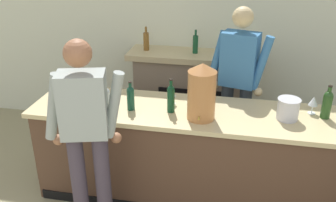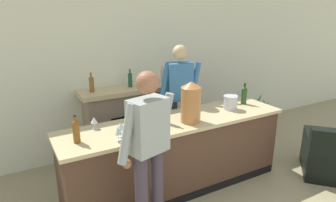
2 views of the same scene
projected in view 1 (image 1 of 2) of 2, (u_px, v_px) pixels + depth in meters
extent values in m
cube|color=silver|center=(223.00, 29.00, 4.59)|extent=(12.00, 0.07, 2.75)
cube|color=#4D3324|center=(188.00, 156.00, 3.67)|extent=(2.91, 0.68, 0.92)
cube|color=#C9B681|center=(189.00, 112.00, 3.47)|extent=(2.98, 0.75, 0.04)
cube|color=gray|center=(193.00, 98.00, 4.77)|extent=(1.43, 0.44, 1.06)
cube|color=black|center=(190.00, 115.00, 4.62)|extent=(0.79, 0.02, 0.68)
cube|color=#C9B681|center=(194.00, 56.00, 4.52)|extent=(1.59, 0.52, 0.07)
cylinder|color=brown|center=(146.00, 42.00, 4.56)|extent=(0.07, 0.07, 0.22)
cylinder|color=brown|center=(146.00, 30.00, 4.50)|extent=(0.03, 0.03, 0.07)
cylinder|color=#16492A|center=(195.00, 44.00, 4.45)|extent=(0.06, 0.06, 0.21)
cylinder|color=#16492A|center=(196.00, 33.00, 4.40)|extent=(0.03, 0.03, 0.07)
cylinder|color=#AEB6AC|center=(244.00, 47.00, 4.35)|extent=(0.06, 0.06, 0.21)
cylinder|color=#AEB6AC|center=(245.00, 35.00, 4.29)|extent=(0.03, 0.03, 0.07)
cylinder|color=#3F3641|center=(104.00, 186.00, 3.17)|extent=(0.13, 0.13, 1.01)
cylinder|color=#3F3641|center=(80.00, 187.00, 3.16)|extent=(0.13, 0.13, 1.01)
cube|color=#929C96|center=(83.00, 105.00, 2.84)|extent=(0.40, 0.31, 0.52)
cylinder|color=#929C96|center=(114.00, 105.00, 2.88)|extent=(0.20, 0.08, 0.57)
sphere|color=#945F40|center=(116.00, 138.00, 3.02)|extent=(0.09, 0.09, 0.09)
cylinder|color=#929C96|center=(53.00, 107.00, 2.85)|extent=(0.20, 0.08, 0.57)
sphere|color=#945F40|center=(59.00, 140.00, 3.00)|extent=(0.09, 0.09, 0.09)
sphere|color=#945F40|center=(78.00, 53.00, 2.67)|extent=(0.21, 0.21, 0.21)
cylinder|color=#343E47|center=(225.00, 125.00, 4.17)|extent=(0.13, 0.13, 1.01)
cube|color=black|center=(221.00, 163.00, 4.31)|extent=(0.16, 0.26, 0.07)
cylinder|color=#343E47|center=(243.00, 129.00, 4.09)|extent=(0.13, 0.13, 1.01)
cube|color=black|center=(237.00, 168.00, 4.23)|extent=(0.16, 0.26, 0.07)
cube|color=teal|center=(239.00, 59.00, 3.80)|extent=(0.40, 0.30, 0.56)
cylinder|color=teal|center=(217.00, 57.00, 3.88)|extent=(0.20, 0.08, 0.57)
sphere|color=#CEB47F|center=(215.00, 85.00, 3.99)|extent=(0.09, 0.09, 0.09)
cylinder|color=teal|center=(262.00, 63.00, 3.69)|extent=(0.20, 0.08, 0.57)
sphere|color=#CEB47F|center=(258.00, 92.00, 3.80)|extent=(0.09, 0.09, 0.09)
sphere|color=#CEB47F|center=(243.00, 17.00, 3.62)|extent=(0.21, 0.21, 0.21)
cylinder|color=#B1723D|center=(202.00, 95.00, 3.23)|extent=(0.25, 0.25, 0.44)
cone|color=#B1723D|center=(203.00, 67.00, 3.12)|extent=(0.25, 0.25, 0.07)
cylinder|color=#B29333|center=(199.00, 118.00, 3.16)|extent=(0.02, 0.04, 0.02)
cylinder|color=silver|center=(288.00, 110.00, 3.27)|extent=(0.19, 0.19, 0.18)
cylinder|color=silver|center=(289.00, 100.00, 3.22)|extent=(0.20, 0.20, 0.01)
cylinder|color=brown|center=(60.00, 92.00, 3.59)|extent=(0.07, 0.07, 0.21)
sphere|color=brown|center=(59.00, 82.00, 3.55)|extent=(0.07, 0.07, 0.07)
cylinder|color=brown|center=(58.00, 78.00, 3.53)|extent=(0.03, 0.03, 0.08)
cylinder|color=black|center=(58.00, 73.00, 3.51)|extent=(0.03, 0.03, 0.01)
cylinder|color=#22451B|center=(326.00, 107.00, 3.28)|extent=(0.08, 0.08, 0.21)
sphere|color=#22451B|center=(329.00, 96.00, 3.23)|extent=(0.08, 0.08, 0.08)
cylinder|color=#22451B|center=(330.00, 91.00, 3.22)|extent=(0.03, 0.03, 0.08)
cylinder|color=black|center=(331.00, 86.00, 3.20)|extent=(0.04, 0.04, 0.01)
cylinder|color=#0D361E|center=(171.00, 101.00, 3.39)|extent=(0.07, 0.07, 0.22)
sphere|color=#0D361E|center=(171.00, 89.00, 3.34)|extent=(0.07, 0.07, 0.07)
cylinder|color=#0D361E|center=(171.00, 85.00, 3.32)|extent=(0.03, 0.03, 0.09)
cylinder|color=black|center=(171.00, 80.00, 3.30)|extent=(0.03, 0.03, 0.01)
cylinder|color=#113A28|center=(131.00, 100.00, 3.44)|extent=(0.07, 0.07, 0.19)
sphere|color=#113A28|center=(130.00, 90.00, 3.40)|extent=(0.07, 0.07, 0.07)
cylinder|color=#113A28|center=(130.00, 87.00, 3.38)|extent=(0.03, 0.03, 0.07)
cylinder|color=black|center=(130.00, 82.00, 3.36)|extent=(0.03, 0.03, 0.01)
cylinder|color=#ADBCBF|center=(106.00, 104.00, 3.31)|extent=(0.07, 0.07, 0.23)
sphere|color=#ADBCBF|center=(106.00, 92.00, 3.26)|extent=(0.07, 0.07, 0.07)
cylinder|color=#ADBCBF|center=(105.00, 87.00, 3.25)|extent=(0.03, 0.03, 0.09)
cylinder|color=black|center=(105.00, 81.00, 3.22)|extent=(0.03, 0.03, 0.01)
cylinder|color=silver|center=(311.00, 113.00, 3.40)|extent=(0.07, 0.07, 0.01)
cylinder|color=silver|center=(312.00, 109.00, 3.38)|extent=(0.01, 0.01, 0.08)
cone|color=silver|center=(314.00, 101.00, 3.35)|extent=(0.08, 0.08, 0.08)
cylinder|color=silver|center=(172.00, 104.00, 3.58)|extent=(0.06, 0.06, 0.01)
cylinder|color=silver|center=(172.00, 100.00, 3.57)|extent=(0.01, 0.01, 0.08)
cone|color=silver|center=(172.00, 92.00, 3.53)|extent=(0.07, 0.07, 0.09)
cylinder|color=silver|center=(98.00, 92.00, 3.83)|extent=(0.07, 0.07, 0.01)
cylinder|color=silver|center=(98.00, 89.00, 3.82)|extent=(0.01, 0.01, 0.07)
cone|color=silver|center=(97.00, 83.00, 3.79)|extent=(0.08, 0.08, 0.07)
cylinder|color=silver|center=(103.00, 109.00, 3.48)|extent=(0.07, 0.07, 0.01)
cylinder|color=silver|center=(102.00, 105.00, 3.46)|extent=(0.01, 0.01, 0.08)
cone|color=silver|center=(102.00, 97.00, 3.42)|extent=(0.09, 0.09, 0.08)
cylinder|color=silver|center=(93.00, 113.00, 3.41)|extent=(0.06, 0.06, 0.01)
cylinder|color=silver|center=(92.00, 109.00, 3.39)|extent=(0.01, 0.01, 0.07)
cone|color=silver|center=(92.00, 101.00, 3.36)|extent=(0.08, 0.08, 0.08)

